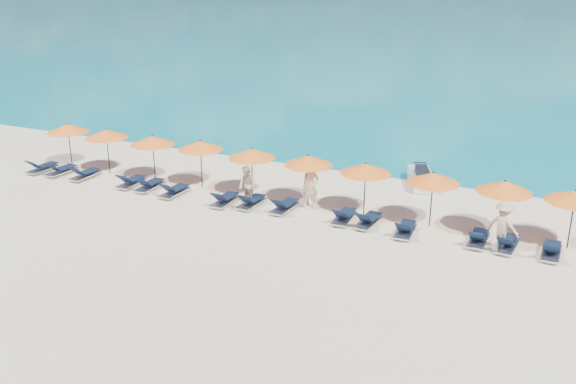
% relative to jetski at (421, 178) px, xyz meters
% --- Properties ---
extents(ground, '(1400.00, 1400.00, 0.00)m').
position_rel_jetski_xyz_m(ground, '(-3.84, -9.42, -0.38)').
color(ground, beige).
extents(headland_main, '(374.00, 242.00, 126.50)m').
position_rel_jetski_xyz_m(headland_main, '(-303.84, 530.58, -38.38)').
color(headland_main, black).
rests_on(headland_main, ground).
extents(headland_small, '(162.00, 126.00, 85.50)m').
position_rel_jetski_xyz_m(headland_small, '(-153.84, 550.58, -35.38)').
color(headland_small, black).
rests_on(headland_small, ground).
extents(jetski, '(1.84, 2.79, 0.93)m').
position_rel_jetski_xyz_m(jetski, '(0.00, 0.00, 0.00)').
color(jetski, silver).
rests_on(jetski, ground).
extents(beachgoer_a, '(0.84, 0.84, 1.97)m').
position_rel_jetski_xyz_m(beachgoer_a, '(-3.52, -4.87, 0.60)').
color(beachgoer_a, '#D6AA84').
rests_on(beachgoer_a, ground).
extents(beachgoer_b, '(0.94, 0.75, 1.68)m').
position_rel_jetski_xyz_m(beachgoer_b, '(-6.19, -5.51, 0.46)').
color(beachgoer_b, '#D6AA84').
rests_on(beachgoer_b, ground).
extents(beachgoer_c, '(1.29, 0.88, 1.82)m').
position_rel_jetski_xyz_m(beachgoer_c, '(4.34, -5.69, 0.53)').
color(beachgoer_c, '#D6AA84').
rests_on(beachgoer_c, ground).
extents(umbrella_0, '(2.10, 2.10, 2.28)m').
position_rel_jetski_xyz_m(umbrella_0, '(-16.89, -4.49, 1.63)').
color(umbrella_0, black).
rests_on(umbrella_0, ground).
extents(umbrella_1, '(2.10, 2.10, 2.28)m').
position_rel_jetski_xyz_m(umbrella_1, '(-14.39, -4.58, 1.63)').
color(umbrella_1, black).
rests_on(umbrella_1, ground).
extents(umbrella_2, '(2.10, 2.10, 2.28)m').
position_rel_jetski_xyz_m(umbrella_2, '(-11.62, -4.64, 1.63)').
color(umbrella_2, black).
rests_on(umbrella_2, ground).
extents(umbrella_3, '(2.10, 2.10, 2.28)m').
position_rel_jetski_xyz_m(umbrella_3, '(-9.14, -4.43, 1.63)').
color(umbrella_3, black).
rests_on(umbrella_3, ground).
extents(umbrella_4, '(2.10, 2.10, 2.28)m').
position_rel_jetski_xyz_m(umbrella_4, '(-6.41, -4.63, 1.63)').
color(umbrella_4, black).
rests_on(umbrella_4, ground).
extents(umbrella_5, '(2.10, 2.10, 2.28)m').
position_rel_jetski_xyz_m(umbrella_5, '(-3.76, -4.57, 1.63)').
color(umbrella_5, black).
rests_on(umbrella_5, ground).
extents(umbrella_6, '(2.10, 2.10, 2.28)m').
position_rel_jetski_xyz_m(umbrella_6, '(-1.23, -4.64, 1.63)').
color(umbrella_6, black).
rests_on(umbrella_6, ground).
extents(umbrella_7, '(2.10, 2.10, 2.28)m').
position_rel_jetski_xyz_m(umbrella_7, '(1.51, -4.70, 1.63)').
color(umbrella_7, black).
rests_on(umbrella_7, ground).
extents(umbrella_8, '(2.10, 2.10, 2.28)m').
position_rel_jetski_xyz_m(umbrella_8, '(4.13, -4.61, 1.63)').
color(umbrella_8, black).
rests_on(umbrella_8, ground).
extents(umbrella_9, '(2.10, 2.10, 2.28)m').
position_rel_jetski_xyz_m(umbrella_9, '(6.54, -4.64, 1.63)').
color(umbrella_9, black).
rests_on(umbrella_9, ground).
extents(lounger_0, '(0.76, 1.75, 0.66)m').
position_rel_jetski_xyz_m(lounger_0, '(-17.59, -5.80, -0.15)').
color(lounger_0, silver).
rests_on(lounger_0, ground).
extents(lounger_1, '(0.73, 1.74, 0.66)m').
position_rel_jetski_xyz_m(lounger_1, '(-16.45, -5.73, -0.15)').
color(lounger_1, silver).
rests_on(lounger_1, ground).
extents(lounger_2, '(0.63, 1.70, 0.66)m').
position_rel_jetski_xyz_m(lounger_2, '(-14.95, -5.73, -0.15)').
color(lounger_2, silver).
rests_on(lounger_2, ground).
extents(lounger_3, '(0.67, 1.72, 0.66)m').
position_rel_jetski_xyz_m(lounger_3, '(-12.22, -5.70, -0.15)').
color(lounger_3, silver).
rests_on(lounger_3, ground).
extents(lounger_4, '(0.65, 1.71, 0.66)m').
position_rel_jetski_xyz_m(lounger_4, '(-11.14, -5.74, -0.15)').
color(lounger_4, silver).
rests_on(lounger_4, ground).
extents(lounger_5, '(0.67, 1.72, 0.66)m').
position_rel_jetski_xyz_m(lounger_5, '(-9.67, -5.93, -0.15)').
color(lounger_5, silver).
rests_on(lounger_5, ground).
extents(lounger_6, '(0.65, 1.71, 0.66)m').
position_rel_jetski_xyz_m(lounger_6, '(-7.06, -5.96, -0.15)').
color(lounger_6, silver).
rests_on(lounger_6, ground).
extents(lounger_7, '(0.70, 1.73, 0.66)m').
position_rel_jetski_xyz_m(lounger_7, '(-5.90, -5.71, -0.15)').
color(lounger_7, silver).
rests_on(lounger_7, ground).
extents(lounger_8, '(0.70, 1.73, 0.66)m').
position_rel_jetski_xyz_m(lounger_8, '(-4.39, -5.61, -0.15)').
color(lounger_8, silver).
rests_on(lounger_8, ground).
extents(lounger_9, '(0.68, 1.72, 0.66)m').
position_rel_jetski_xyz_m(lounger_9, '(-1.73, -5.64, -0.15)').
color(lounger_9, silver).
rests_on(lounger_9, ground).
extents(lounger_10, '(0.75, 1.74, 0.66)m').
position_rel_jetski_xyz_m(lounger_10, '(-0.72, -5.63, -0.15)').
color(lounger_10, silver).
rests_on(lounger_10, ground).
extents(lounger_11, '(0.72, 1.73, 0.66)m').
position_rel_jetski_xyz_m(lounger_11, '(0.85, -5.91, -0.15)').
color(lounger_11, silver).
rests_on(lounger_11, ground).
extents(lounger_12, '(0.62, 1.70, 0.66)m').
position_rel_jetski_xyz_m(lounger_12, '(3.52, -5.60, -0.15)').
color(lounger_12, silver).
rests_on(lounger_12, ground).
extents(lounger_13, '(0.76, 1.75, 0.66)m').
position_rel_jetski_xyz_m(lounger_13, '(4.56, -5.65, -0.15)').
color(lounger_13, silver).
rests_on(lounger_13, ground).
extents(lounger_14, '(0.65, 1.71, 0.66)m').
position_rel_jetski_xyz_m(lounger_14, '(6.04, -5.63, -0.15)').
color(lounger_14, silver).
rests_on(lounger_14, ground).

